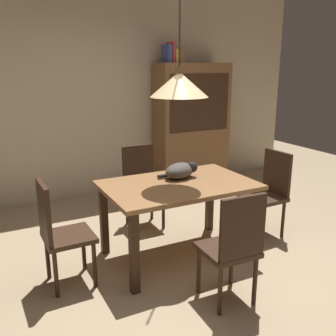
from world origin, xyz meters
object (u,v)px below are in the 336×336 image
chair_right_side (269,190)px  cat_sleeping (181,170)px  chair_near_front (234,244)px  dining_table (178,193)px  chair_far_back (142,182)px  book_red_tall (170,52)px  book_yellow_short (174,56)px  hutch_bookcase (191,129)px  book_blue_wide (166,54)px  chair_left_side (59,230)px  pendant_lamp (179,84)px  book_brown_thick (178,55)px

chair_right_side → cat_sleeping: bearing=172.4°
chair_near_front → cat_sleeping: bearing=84.1°
cat_sleeping → dining_table: bearing=-126.2°
chair_far_back → cat_sleeping: size_ratio=2.29×
chair_near_front → book_red_tall: size_ratio=3.32×
dining_table → book_yellow_short: (0.96, 1.90, 1.29)m
hutch_bookcase → book_red_tall: bearing=179.8°
chair_near_front → book_red_tall: (0.91, 2.78, 1.48)m
book_blue_wide → chair_left_side: bearing=-136.1°
pendant_lamp → hutch_bookcase: pendant_lamp is taller
hutch_bookcase → book_red_tall: book_red_tall is taller
cat_sleeping → hutch_bookcase: (1.16, 1.76, 0.06)m
chair_near_front → chair_left_side: same height
dining_table → cat_sleeping: (0.10, 0.14, 0.18)m
dining_table → pendant_lamp: 1.01m
dining_table → chair_left_side: size_ratio=1.51×
chair_near_front → book_brown_thick: book_brown_thick is taller
chair_near_front → chair_left_side: 1.43m
pendant_lamp → book_yellow_short: pendant_lamp is taller
book_red_tall → book_yellow_short: bearing=0.0°
chair_far_back → book_red_tall: (0.91, 1.02, 1.48)m
chair_near_front → book_yellow_short: size_ratio=4.65×
dining_table → chair_right_side: bearing=0.1°
chair_right_side → book_blue_wide: 2.41m
hutch_bookcase → book_brown_thick: 1.10m
book_red_tall → book_yellow_short: (0.06, 0.00, -0.05)m
chair_left_side → chair_far_back: size_ratio=1.00×
chair_right_side → chair_left_side: size_ratio=1.00×
book_brown_thick → cat_sleeping: bearing=-117.9°
book_blue_wide → cat_sleeping: bearing=-112.9°
chair_far_back → book_red_tall: size_ratio=3.32×
chair_left_side → book_brown_thick: bearing=41.3°
cat_sleeping → pendant_lamp: pendant_lamp is taller
book_blue_wide → book_brown_thick: bearing=0.0°
book_yellow_short → book_red_tall: bearing=180.0°
book_blue_wide → book_brown_thick: (0.19, 0.00, -0.01)m
chair_right_side → chair_left_side: (-2.26, -0.00, 0.00)m
chair_far_back → book_yellow_short: 2.00m
book_yellow_short → dining_table: bearing=-116.9°
chair_left_side → chair_far_back: same height
chair_left_side → pendant_lamp: pendant_lamp is taller
pendant_lamp → book_red_tall: 2.13m
chair_far_back → dining_table: bearing=-90.0°
hutch_bookcase → book_red_tall: 1.16m
chair_near_front → hutch_bookcase: size_ratio=0.50×
dining_table → cat_sleeping: bearing=53.8°
book_blue_wide → book_yellow_short: bearing=0.0°
dining_table → chair_near_front: size_ratio=1.51×
chair_right_side → chair_near_front: same height
chair_near_front → chair_far_back: 1.76m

